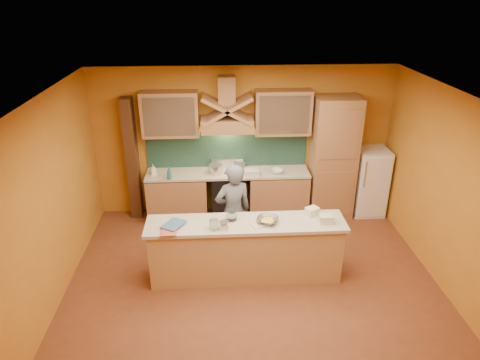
{
  "coord_description": "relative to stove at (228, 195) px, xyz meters",
  "views": [
    {
      "loc": [
        -0.5,
        -5.04,
        4.07
      ],
      "look_at": [
        -0.15,
        0.9,
        1.35
      ],
      "focal_mm": 32.0,
      "sensor_mm": 36.0,
      "label": 1
    }
  ],
  "objects": [
    {
      "name": "floor",
      "position": [
        0.3,
        -2.2,
        -0.45
      ],
      "size": [
        5.5,
        5.0,
        0.01
      ],
      "primitive_type": "cube",
      "color": "brown",
      "rests_on": "ground"
    },
    {
      "name": "ceiling",
      "position": [
        0.3,
        -2.2,
        2.35
      ],
      "size": [
        5.5,
        5.0,
        0.01
      ],
      "primitive_type": "cube",
      "color": "white",
      "rests_on": "wall_back"
    },
    {
      "name": "wall_back",
      "position": [
        0.3,
        0.3,
        0.95
      ],
      "size": [
        5.5,
        0.02,
        2.8
      ],
      "primitive_type": "cube",
      "color": "#BF7B25",
      "rests_on": "floor"
    },
    {
      "name": "wall_front",
      "position": [
        0.3,
        -4.7,
        0.95
      ],
      "size": [
        5.5,
        0.02,
        2.8
      ],
      "primitive_type": "cube",
      "color": "#BF7B25",
      "rests_on": "floor"
    },
    {
      "name": "wall_left",
      "position": [
        -2.45,
        -2.2,
        0.95
      ],
      "size": [
        0.02,
        5.0,
        2.8
      ],
      "primitive_type": "cube",
      "color": "#BF7B25",
      "rests_on": "floor"
    },
    {
      "name": "wall_right",
      "position": [
        3.05,
        -2.2,
        0.95
      ],
      "size": [
        0.02,
        5.0,
        2.8
      ],
      "primitive_type": "cube",
      "color": "#BF7B25",
      "rests_on": "floor"
    },
    {
      "name": "base_cabinet_left",
      "position": [
        -0.95,
        0.0,
        -0.02
      ],
      "size": [
        1.1,
        0.6,
        0.86
      ],
      "primitive_type": "cube",
      "color": "#A4734B",
      "rests_on": "floor"
    },
    {
      "name": "base_cabinet_right",
      "position": [
        0.95,
        0.0,
        -0.02
      ],
      "size": [
        1.1,
        0.6,
        0.86
      ],
      "primitive_type": "cube",
      "color": "#A4734B",
      "rests_on": "floor"
    },
    {
      "name": "counter_top",
      "position": [
        -0.0,
        0.0,
        0.45
      ],
      "size": [
        3.0,
        0.62,
        0.04
      ],
      "primitive_type": "cube",
      "color": "beige",
      "rests_on": "base_cabinet_left"
    },
    {
      "name": "stove",
      "position": [
        0.0,
        0.0,
        0.0
      ],
      "size": [
        0.6,
        0.58,
        0.9
      ],
      "primitive_type": "cube",
      "color": "black",
      "rests_on": "floor"
    },
    {
      "name": "backsplash",
      "position": [
        -0.0,
        0.28,
        0.8
      ],
      "size": [
        3.0,
        0.03,
        0.7
      ],
      "primitive_type": "cube",
      "color": "#1A3A31",
      "rests_on": "wall_back"
    },
    {
      "name": "range_hood",
      "position": [
        0.0,
        0.05,
        1.37
      ],
      "size": [
        0.92,
        0.5,
        0.24
      ],
      "primitive_type": "cube",
      "color": "#A4734B",
      "rests_on": "wall_back"
    },
    {
      "name": "hood_chimney",
      "position": [
        0.0,
        0.15,
        1.95
      ],
      "size": [
        0.3,
        0.3,
        0.5
      ],
      "primitive_type": "cube",
      "color": "#A4734B",
      "rests_on": "wall_back"
    },
    {
      "name": "upper_cabinet_left",
      "position": [
        -1.0,
        0.12,
        1.55
      ],
      "size": [
        1.0,
        0.35,
        0.8
      ],
      "primitive_type": "cube",
      "color": "#A4734B",
      "rests_on": "wall_back"
    },
    {
      "name": "upper_cabinet_right",
      "position": [
        1.0,
        0.12,
        1.55
      ],
      "size": [
        1.0,
        0.35,
        0.8
      ],
      "primitive_type": "cube",
      "color": "#A4734B",
      "rests_on": "wall_back"
    },
    {
      "name": "pantry_column",
      "position": [
        1.95,
        0.0,
        0.7
      ],
      "size": [
        0.8,
        0.6,
        2.3
      ],
      "primitive_type": "cube",
      "color": "#A4734B",
      "rests_on": "floor"
    },
    {
      "name": "fridge",
      "position": [
        2.7,
        0.0,
        0.2
      ],
      "size": [
        0.58,
        0.6,
        1.3
      ],
      "primitive_type": "cube",
      "color": "white",
      "rests_on": "floor"
    },
    {
      "name": "trim_column_left",
      "position": [
        -1.75,
        0.15,
        0.7
      ],
      "size": [
        0.2,
        0.3,
        2.3
      ],
      "primitive_type": "cube",
      "color": "#472816",
      "rests_on": "floor"
    },
    {
      "name": "island_body",
      "position": [
        0.2,
        -1.9,
        -0.01
      ],
      "size": [
        2.8,
        0.55,
        0.88
      ],
      "primitive_type": "cube",
      "color": "tan",
      "rests_on": "floor"
    },
    {
      "name": "island_top",
      "position": [
        0.2,
        -1.9,
        0.47
      ],
      "size": [
        2.9,
        0.62,
        0.05
      ],
      "primitive_type": "cube",
      "color": "beige",
      "rests_on": "island_body"
    },
    {
      "name": "person",
      "position": [
        0.04,
        -1.32,
        0.36
      ],
      "size": [
        0.67,
        0.54,
        1.61
      ],
      "primitive_type": "imported",
      "rotation": [
        0.0,
        0.0,
        3.42
      ],
      "color": "slate",
      "rests_on": "floor"
    },
    {
      "name": "pot_large",
      "position": [
        -0.23,
        -0.03,
        0.53
      ],
      "size": [
        0.29,
        0.29,
        0.16
      ],
      "primitive_type": "cylinder",
      "rotation": [
        0.0,
        0.0,
        -0.24
      ],
      "color": "silver",
      "rests_on": "stove"
    },
    {
      "name": "pot_small",
      "position": [
        0.22,
        0.07,
        0.52
      ],
      "size": [
        0.27,
        0.27,
        0.14
      ],
      "primitive_type": "cylinder",
      "rotation": [
        0.0,
        0.0,
        0.34
      ],
      "color": "silver",
      "rests_on": "stove"
    },
    {
      "name": "soap_bottle_a",
      "position": [
        -1.35,
        -0.04,
        0.57
      ],
      "size": [
        0.12,
        0.12,
        0.2
      ],
      "primitive_type": "imported",
      "rotation": [
        0.0,
        0.0,
        0.36
      ],
      "color": "white",
      "rests_on": "counter_top"
    },
    {
      "name": "soap_bottle_b",
      "position": [
        -1.04,
        -0.26,
        0.59
      ],
      "size": [
        0.13,
        0.13,
        0.24
      ],
      "primitive_type": "imported",
      "rotation": [
        0.0,
        0.0,
        0.69
      ],
      "color": "teal",
      "rests_on": "counter_top"
    },
    {
      "name": "bowl_back",
      "position": [
        0.9,
        -0.11,
        0.51
      ],
      "size": [
        0.23,
        0.23,
        0.07
      ],
      "primitive_type": "imported",
      "rotation": [
        0.0,
        0.0,
        -0.02
      ],
      "color": "silver",
      "rests_on": "counter_top"
    },
    {
      "name": "dish_rack",
      "position": [
        0.43,
        -0.15,
        0.52
      ],
      "size": [
        0.27,
        0.22,
        0.09
      ],
      "primitive_type": "cube",
      "rotation": [
        0.0,
        0.0,
        0.06
      ],
      "color": "silver",
      "rests_on": "counter_top"
    },
    {
      "name": "book_lower",
      "position": [
        -0.99,
        -2.1,
        0.51
      ],
      "size": [
        0.22,
        0.3,
        0.03
      ],
      "primitive_type": "imported",
      "rotation": [
        0.0,
        0.0,
        0.01
      ],
      "color": "#C14D45",
      "rests_on": "island_top"
    },
    {
      "name": "book_upper",
      "position": [
        -0.94,
        -1.9,
        0.53
      ],
      "size": [
        0.37,
        0.4,
        0.02
      ],
      "primitive_type": "imported",
      "rotation": [
        0.0,
        0.0,
        -0.53
      ],
      "color": "#3B6482",
      "rests_on": "island_top"
    },
    {
      "name": "jar_large",
      "position": [
        -0.0,
        -1.81,
        0.57
      ],
      "size": [
        0.19,
        0.19,
        0.15
      ],
      "primitive_type": "cylinder",
      "rotation": [
        0.0,
        0.0,
        0.25
      ],
      "color": "silver",
      "rests_on": "island_top"
    },
    {
      "name": "jar_small",
      "position": [
        -0.26,
        -2.06,
        0.57
      ],
      "size": [
        0.15,
        0.15,
        0.15
      ],
      "primitive_type": "cylinder",
      "rotation": [
        0.0,
        0.0,
        0.2
      ],
      "color": "silver",
      "rests_on": "island_top"
    },
    {
      "name": "kitchen_scale",
      "position": [
        -0.12,
        -2.06,
        0.54
      ],
      "size": [
        0.12,
        0.12,
        0.1
      ],
      "primitive_type": "cube",
      "rotation": [
        0.0,
        0.0,
        -0.05
      ],
      "color": "silver",
      "rests_on": "island_top"
    },
    {
      "name": "mixing_bowl",
      "position": [
        0.51,
        -1.92,
        0.53
      ],
      "size": [
        0.39,
        0.39,
        0.07
      ],
      "primitive_type": "imported",
      "rotation": [
        0.0,
        0.0,
        -0.35
      ],
      "color": "silver",
      "rests_on": "island_top"
    },
    {
      "name": "cloth",
      "position": [
        0.38,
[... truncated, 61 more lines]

